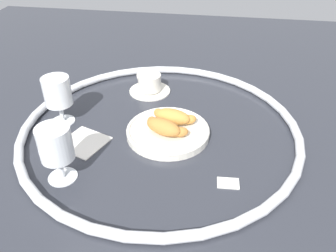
% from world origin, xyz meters
% --- Properties ---
extents(ground_plane, '(2.20, 2.20, 0.00)m').
position_xyz_m(ground_plane, '(0.00, 0.00, 0.00)').
color(ground_plane, '#2D3038').
extents(table_chrome_rim, '(0.77, 0.77, 0.02)m').
position_xyz_m(table_chrome_rim, '(0.00, 0.00, 0.01)').
color(table_chrome_rim, silver).
rests_on(table_chrome_rim, ground_plane).
extents(pastry_plate, '(0.23, 0.23, 0.02)m').
position_xyz_m(pastry_plate, '(0.02, -0.02, 0.01)').
color(pastry_plate, silver).
rests_on(pastry_plate, ground_plane).
extents(croissant_large, '(0.13, 0.10, 0.04)m').
position_xyz_m(croissant_large, '(0.02, -0.04, 0.04)').
color(croissant_large, '#BC7A38').
rests_on(croissant_large, pastry_plate).
extents(croissant_small, '(0.13, 0.08, 0.04)m').
position_xyz_m(croissant_small, '(0.03, 0.01, 0.04)').
color(croissant_small, '#CC893D').
rests_on(croissant_small, pastry_plate).
extents(coffee_cup_near, '(0.14, 0.14, 0.06)m').
position_xyz_m(coffee_cup_near, '(-0.08, 0.22, 0.03)').
color(coffee_cup_near, silver).
rests_on(coffee_cup_near, ground_plane).
extents(juice_glass_left, '(0.08, 0.08, 0.14)m').
position_xyz_m(juice_glass_left, '(-0.29, 0.00, 0.09)').
color(juice_glass_left, white).
rests_on(juice_glass_left, ground_plane).
extents(juice_glass_right, '(0.08, 0.08, 0.14)m').
position_xyz_m(juice_glass_right, '(-0.19, -0.22, 0.09)').
color(juice_glass_right, white).
rests_on(juice_glass_right, ground_plane).
extents(sugar_packet, '(0.05, 0.04, 0.01)m').
position_xyz_m(sugar_packet, '(0.19, -0.18, 0.00)').
color(sugar_packet, white).
rests_on(sugar_packet, ground_plane).
extents(folded_napkin, '(0.14, 0.14, 0.01)m').
position_xyz_m(folded_napkin, '(-0.19, -0.09, 0.00)').
color(folded_napkin, silver).
rests_on(folded_napkin, ground_plane).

